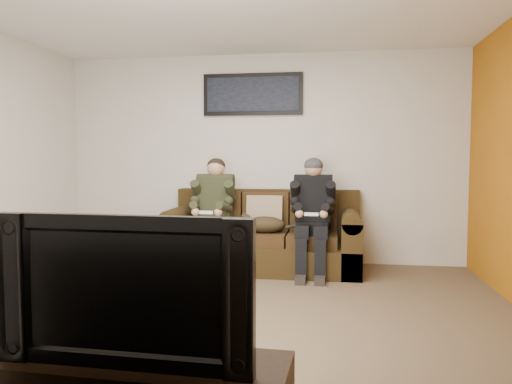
% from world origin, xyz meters
% --- Properties ---
extents(floor, '(5.00, 5.00, 0.00)m').
position_xyz_m(floor, '(0.00, 0.00, 0.00)').
color(floor, brown).
rests_on(floor, ground).
extents(wall_back, '(5.00, 0.00, 5.00)m').
position_xyz_m(wall_back, '(0.00, 2.25, 1.30)').
color(wall_back, beige).
rests_on(wall_back, ground).
extents(wall_front, '(5.00, 0.00, 5.00)m').
position_xyz_m(wall_front, '(0.00, -2.25, 1.30)').
color(wall_front, beige).
rests_on(wall_front, ground).
extents(sofa, '(2.24, 0.97, 0.92)m').
position_xyz_m(sofa, '(0.09, 1.83, 0.35)').
color(sofa, '#31230E').
rests_on(sofa, ground).
extents(throw_pillow, '(0.43, 0.20, 0.42)m').
position_xyz_m(throw_pillow, '(0.09, 1.87, 0.65)').
color(throw_pillow, '#938060').
rests_on(throw_pillow, sofa).
extents(throw_blanket, '(0.46, 0.22, 0.08)m').
position_xyz_m(throw_blanket, '(-0.59, 2.11, 0.92)').
color(throw_blanket, tan).
rests_on(throw_blanket, sofa).
extents(person_left, '(0.51, 0.87, 1.30)m').
position_xyz_m(person_left, '(-0.49, 1.64, 0.74)').
color(person_left, '#736348').
rests_on(person_left, sofa).
extents(person_right, '(0.51, 0.86, 1.31)m').
position_xyz_m(person_right, '(0.67, 1.64, 0.74)').
color(person_right, black).
rests_on(person_right, sofa).
extents(cat, '(0.66, 0.26, 0.24)m').
position_xyz_m(cat, '(0.10, 1.65, 0.55)').
color(cat, '#42321A').
rests_on(cat, sofa).
extents(framed_poster, '(1.25, 0.05, 0.52)m').
position_xyz_m(framed_poster, '(-0.11, 2.22, 2.10)').
color(framed_poster, black).
rests_on(framed_poster, wall_back).
extents(television, '(1.13, 0.19, 0.65)m').
position_xyz_m(television, '(0.03, -1.95, 0.76)').
color(television, black).
rests_on(television, tv_stand).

